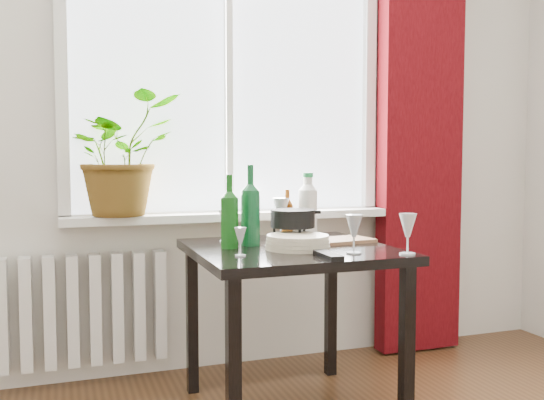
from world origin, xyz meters
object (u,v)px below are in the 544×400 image
object	(u,v)px
potted_plant	(121,154)
cutting_board	(340,240)
plate_stack	(298,242)
wineglass_far_right	(408,233)
wineglass_back_center	(281,217)
radiator	(84,310)
wineglass_front_left	(240,242)
tv_remote	(328,255)
table	(291,267)
wine_bottle_right	(250,204)
bottle_amber	(287,213)
fondue_pot	(293,227)
wine_bottle_left	(229,211)
wineglass_back_left	(225,225)
cleaning_bottle	(308,204)
wineglass_front_right	(354,234)

from	to	relation	value
potted_plant	cutting_board	world-z (taller)	potted_plant
potted_plant	plate_stack	size ratio (longest dim) A/B	2.16
wineglass_far_right	cutting_board	size ratio (longest dim) A/B	0.59
wineglass_back_center	cutting_board	bearing A→B (deg)	-50.55
radiator	potted_plant	size ratio (longest dim) A/B	1.33
wineglass_back_center	cutting_board	distance (m)	0.33
wineglass_front_left	plate_stack	xyz separation A→B (m)	(0.28, 0.10, -0.03)
wineglass_back_center	cutting_board	size ratio (longest dim) A/B	0.69
wineglass_front_left	tv_remote	world-z (taller)	wineglass_front_left
table	wineglass_back_center	world-z (taller)	wineglass_back_center
wine_bottle_right	bottle_amber	bearing A→B (deg)	40.06
plate_stack	fondue_pot	size ratio (longest dim) A/B	1.21
plate_stack	wine_bottle_left	bearing A→B (deg)	155.21
bottle_amber	tv_remote	xyz separation A→B (m)	(-0.07, -0.65, -0.11)
wineglass_back_left	plate_stack	world-z (taller)	wineglass_back_left
wineglass_back_center	wineglass_back_left	xyz separation A→B (m)	(-0.30, -0.06, -0.02)
wine_bottle_left	cutting_board	distance (m)	0.55
wine_bottle_right	plate_stack	size ratio (longest dim) A/B	1.32
wine_bottle_left	plate_stack	size ratio (longest dim) A/B	1.16
wine_bottle_left	wine_bottle_right	distance (m)	0.12
wine_bottle_right	wineglass_front_left	xyz separation A→B (m)	(-0.13, -0.28, -0.13)
wineglass_far_right	wine_bottle_left	bearing A→B (deg)	147.32
table	potted_plant	distance (m)	1.02
wine_bottle_right	plate_stack	world-z (taller)	wine_bottle_right
plate_stack	wineglass_back_left	bearing A→B (deg)	125.38
wineglass_front_left	cleaning_bottle	bearing A→B (deg)	43.76
bottle_amber	wineglass_front_right	bearing A→B (deg)	-83.33
potted_plant	bottle_amber	xyz separation A→B (m)	(0.77, -0.27, -0.29)
radiator	wine_bottle_right	distance (m)	1.03
table	wineglass_front_left	distance (m)	0.36
wineglass_far_right	plate_stack	distance (m)	0.46
bottle_amber	wineglass_back_center	xyz separation A→B (m)	(-0.04, -0.01, -0.02)
potted_plant	cleaning_bottle	bearing A→B (deg)	-19.21
wineglass_front_right	tv_remote	xyz separation A→B (m)	(-0.14, -0.06, -0.07)
radiator	wineglass_back_center	size ratio (longest dim) A/B	4.00
wine_bottle_left	wineglass_far_right	xyz separation A→B (m)	(0.63, -0.40, -0.08)
wineglass_back_left	wineglass_front_left	xyz separation A→B (m)	(-0.05, -0.43, -0.02)
plate_stack	cutting_board	distance (m)	0.30
wine_bottle_left	wineglass_back_left	xyz separation A→B (m)	(0.04, 0.20, -0.09)
tv_remote	wineglass_back_left	bearing A→B (deg)	115.68
wine_bottle_right	bottle_amber	world-z (taller)	wine_bottle_right
wine_bottle_left	wineglass_front_right	bearing A→B (deg)	-35.60
fondue_pot	wineglass_front_right	bearing A→B (deg)	-53.64
wine_bottle_right	plate_stack	xyz separation A→B (m)	(0.16, -0.18, -0.15)
wineglass_far_right	wineglass_front_right	bearing A→B (deg)	154.64
wineglass_back_center	radiator	bearing A→B (deg)	160.68
cleaning_bottle	wineglass_back_left	size ratio (longest dim) A/B	2.16
radiator	fondue_pot	xyz separation A→B (m)	(0.89, -0.55, 0.44)
plate_stack	tv_remote	xyz separation A→B (m)	(0.03, -0.25, -0.02)
fondue_pot	bottle_amber	bearing A→B (deg)	90.06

